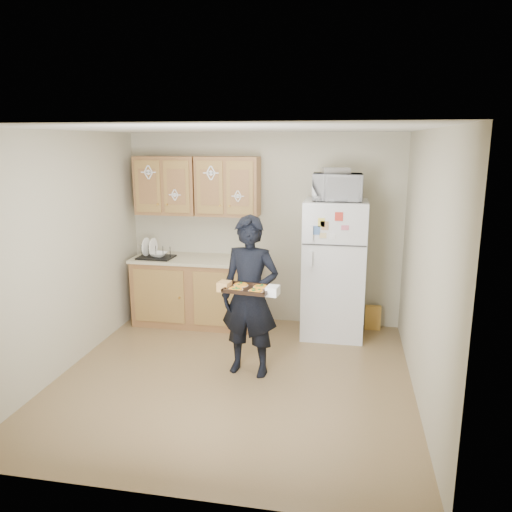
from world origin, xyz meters
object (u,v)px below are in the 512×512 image
object	(u,v)px
person	(250,297)
refrigerator	(334,269)
baking_tray	(248,289)
dish_rack	(156,251)
microwave	(337,187)

from	to	relation	value
person	refrigerator	bearing A→B (deg)	65.20
baking_tray	dish_rack	size ratio (longest dim) A/B	0.97
refrigerator	dish_rack	xyz separation A→B (m)	(-2.30, -0.05, 0.14)
refrigerator	baking_tray	xyz separation A→B (m)	(-0.77, -1.55, 0.15)
refrigerator	person	size ratio (longest dim) A/B	1.02
baking_tray	microwave	xyz separation A→B (m)	(0.77, 1.50, 0.86)
dish_rack	baking_tray	bearing A→B (deg)	-44.48
microwave	dish_rack	bearing A→B (deg)	178.28
person	dish_rack	distance (m)	1.92
baking_tray	dish_rack	world-z (taller)	dish_rack
person	microwave	xyz separation A→B (m)	(0.82, 1.20, 1.02)
refrigerator	person	distance (m)	1.49
refrigerator	baking_tray	size ratio (longest dim) A/B	3.94
person	dish_rack	size ratio (longest dim) A/B	3.77
microwave	dish_rack	size ratio (longest dim) A/B	1.30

